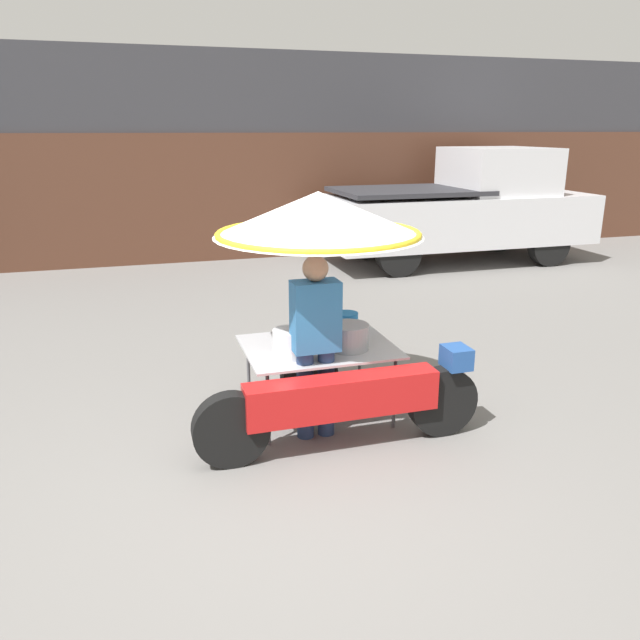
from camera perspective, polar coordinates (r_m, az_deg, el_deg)
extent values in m
plane|color=slate|center=(4.86, -1.62, -13.55)|extent=(36.00, 36.00, 0.00)
cube|color=#38383D|center=(13.20, -12.55, 14.39)|extent=(28.00, 2.00, 3.88)
cube|color=#563323|center=(12.23, -11.91, 10.76)|extent=(23.80, 0.06, 2.40)
cylinder|color=black|center=(5.35, 11.11, -7.29)|extent=(0.59, 0.14, 0.59)
cylinder|color=black|center=(4.84, -8.13, -9.89)|extent=(0.59, 0.14, 0.59)
cube|color=red|center=(4.96, 2.04, -6.98)|extent=(1.57, 0.24, 0.32)
cube|color=#234C93|center=(5.26, 12.36, -3.35)|extent=(0.20, 0.24, 0.18)
cylinder|color=black|center=(5.87, -1.00, -5.04)|extent=(0.53, 0.14, 0.53)
cylinder|color=#515156|center=(5.39, 6.82, -6.63)|extent=(0.03, 0.03, 0.64)
cylinder|color=#515156|center=(6.12, 3.64, -3.58)|extent=(0.03, 0.03, 0.64)
cylinder|color=#515156|center=(5.08, -4.76, -8.11)|extent=(0.03, 0.03, 0.64)
cylinder|color=#515156|center=(5.85, -6.55, -4.67)|extent=(0.03, 0.03, 0.64)
cube|color=#B2B2B7|center=(5.46, -0.15, -2.46)|extent=(1.30, 1.00, 0.02)
cylinder|color=#B2B2B7|center=(5.32, -0.16, 2.56)|extent=(0.03, 0.03, 0.97)
cone|color=white|center=(5.19, -0.16, 9.68)|extent=(1.74, 1.74, 0.36)
torus|color=yellow|center=(5.21, -0.16, 7.92)|extent=(1.71, 1.71, 0.05)
cylinder|color=silver|center=(5.19, -2.68, -2.10)|extent=(0.31, 0.31, 0.23)
cylinder|color=#939399|center=(5.35, 2.64, -1.53)|extent=(0.35, 0.35, 0.22)
cylinder|color=#1E6BB2|center=(5.78, 2.44, -0.25)|extent=(0.21, 0.21, 0.19)
cylinder|color=navy|center=(5.17, -1.36, -6.82)|extent=(0.14, 0.14, 0.76)
cylinder|color=navy|center=(5.22, 0.56, -6.59)|extent=(0.14, 0.14, 0.76)
cube|color=teal|center=(4.96, -0.41, 0.36)|extent=(0.38, 0.22, 0.57)
sphere|color=#A87A5B|center=(4.87, -0.42, 4.75)|extent=(0.21, 0.21, 0.21)
cylinder|color=black|center=(12.50, 20.21, 6.45)|extent=(0.78, 0.24, 0.78)
cylinder|color=black|center=(13.81, 16.20, 7.75)|extent=(0.78, 0.24, 0.78)
cylinder|color=black|center=(10.95, 7.19, 5.98)|extent=(0.78, 0.24, 0.78)
cylinder|color=black|center=(12.43, 4.15, 7.40)|extent=(0.78, 0.24, 0.78)
cube|color=silver|center=(12.27, 12.34, 9.05)|extent=(5.10, 1.91, 0.90)
cube|color=silver|center=(12.60, 15.93, 12.99)|extent=(1.73, 1.76, 0.85)
cube|color=#2D2D33|center=(11.75, 8.07, 11.62)|extent=(2.65, 1.84, 0.08)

